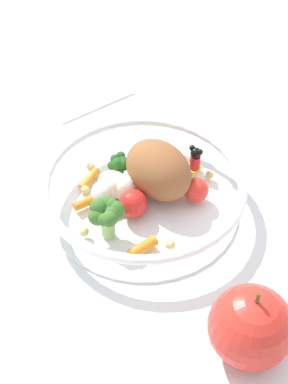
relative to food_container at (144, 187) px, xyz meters
The scene contains 4 objects.
ground_plane 0.03m from the food_container, 82.35° to the right, with size 2.40×2.40×0.00m, color white.
food_container is the anchor object (origin of this frame).
loose_apple 0.21m from the food_container, 99.25° to the left, with size 0.08×0.08×0.09m.
folded_napkin 0.26m from the food_container, 84.93° to the right, with size 0.12×0.11×0.01m, color silver.
Camera 1 is at (0.14, 0.45, 0.48)m, focal length 51.47 mm.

